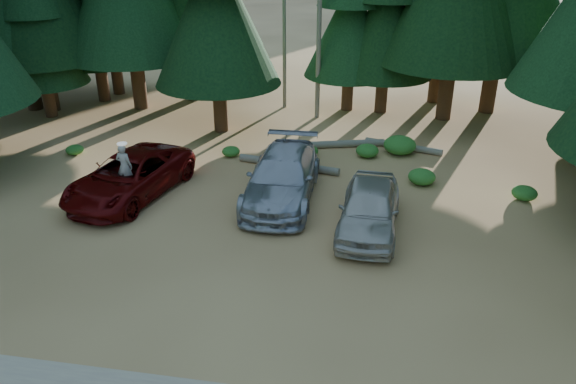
{
  "coord_description": "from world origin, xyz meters",
  "views": [
    {
      "loc": [
        4.07,
        -13.82,
        9.34
      ],
      "look_at": [
        1.26,
        2.68,
        1.25
      ],
      "focal_mm": 35.0,
      "sensor_mm": 36.0,
      "label": 1
    }
  ],
  "objects_px": {
    "red_pickup": "(130,176)",
    "log_mid": "(403,146)",
    "silver_minivan_center": "(282,177)",
    "frisbee_player": "(124,166)",
    "log_right": "(330,144)",
    "silver_minivan_right": "(369,208)",
    "log_left": "(288,165)"
  },
  "relations": [
    {
      "from": "silver_minivan_center",
      "to": "log_right",
      "type": "distance_m",
      "value": 5.66
    },
    {
      "from": "silver_minivan_center",
      "to": "log_right",
      "type": "relative_size",
      "value": 1.17
    },
    {
      "from": "log_left",
      "to": "log_right",
      "type": "height_order",
      "value": "log_right"
    },
    {
      "from": "silver_minivan_center",
      "to": "log_right",
      "type": "height_order",
      "value": "silver_minivan_center"
    },
    {
      "from": "red_pickup",
      "to": "log_mid",
      "type": "xyz_separation_m",
      "value": [
        10.16,
        6.56,
        -0.65
      ]
    },
    {
      "from": "log_left",
      "to": "frisbee_player",
      "type": "bearing_deg",
      "value": -131.16
    },
    {
      "from": "log_left",
      "to": "log_right",
      "type": "relative_size",
      "value": 0.87
    },
    {
      "from": "silver_minivan_center",
      "to": "frisbee_player",
      "type": "height_order",
      "value": "frisbee_player"
    },
    {
      "from": "silver_minivan_right",
      "to": "log_right",
      "type": "relative_size",
      "value": 0.94
    },
    {
      "from": "log_mid",
      "to": "log_right",
      "type": "height_order",
      "value": "log_right"
    },
    {
      "from": "silver_minivan_right",
      "to": "log_mid",
      "type": "relative_size",
      "value": 1.34
    },
    {
      "from": "red_pickup",
      "to": "log_left",
      "type": "relative_size",
      "value": 1.29
    },
    {
      "from": "red_pickup",
      "to": "log_right",
      "type": "relative_size",
      "value": 1.13
    },
    {
      "from": "red_pickup",
      "to": "silver_minivan_right",
      "type": "xyz_separation_m",
      "value": [
        8.9,
        -1.11,
        0.01
      ]
    },
    {
      "from": "silver_minivan_right",
      "to": "frisbee_player",
      "type": "xyz_separation_m",
      "value": [
        -8.83,
        0.69,
        0.58
      ]
    },
    {
      "from": "frisbee_player",
      "to": "log_right",
      "type": "distance_m",
      "value": 9.57
    },
    {
      "from": "red_pickup",
      "to": "silver_minivan_right",
      "type": "height_order",
      "value": "silver_minivan_right"
    },
    {
      "from": "log_mid",
      "to": "log_right",
      "type": "xyz_separation_m",
      "value": [
        -3.31,
        -0.34,
        0.02
      ]
    },
    {
      "from": "red_pickup",
      "to": "log_left",
      "type": "height_order",
      "value": "red_pickup"
    },
    {
      "from": "silver_minivan_right",
      "to": "frisbee_player",
      "type": "relative_size",
      "value": 2.77
    },
    {
      "from": "log_left",
      "to": "log_mid",
      "type": "distance_m",
      "value": 5.62
    },
    {
      "from": "log_mid",
      "to": "log_right",
      "type": "distance_m",
      "value": 3.32
    },
    {
      "from": "red_pickup",
      "to": "log_left",
      "type": "bearing_deg",
      "value": 46.12
    },
    {
      "from": "frisbee_player",
      "to": "log_mid",
      "type": "distance_m",
      "value": 12.34
    },
    {
      "from": "silver_minivan_right",
      "to": "log_right",
      "type": "xyz_separation_m",
      "value": [
        -2.05,
        7.33,
        -0.65
      ]
    },
    {
      "from": "silver_minivan_center",
      "to": "silver_minivan_right",
      "type": "height_order",
      "value": "silver_minivan_center"
    },
    {
      "from": "frisbee_player",
      "to": "log_left",
      "type": "distance_m",
      "value": 6.78
    },
    {
      "from": "silver_minivan_right",
      "to": "log_left",
      "type": "xyz_separation_m",
      "value": [
        -3.51,
        4.69,
        -0.65
      ]
    },
    {
      "from": "silver_minivan_right",
      "to": "log_left",
      "type": "height_order",
      "value": "silver_minivan_right"
    },
    {
      "from": "red_pickup",
      "to": "log_left",
      "type": "distance_m",
      "value": 6.51
    },
    {
      "from": "frisbee_player",
      "to": "silver_minivan_right",
      "type": "bearing_deg",
      "value": -176.86
    },
    {
      "from": "red_pickup",
      "to": "silver_minivan_center",
      "type": "relative_size",
      "value": 0.97
    }
  ]
}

